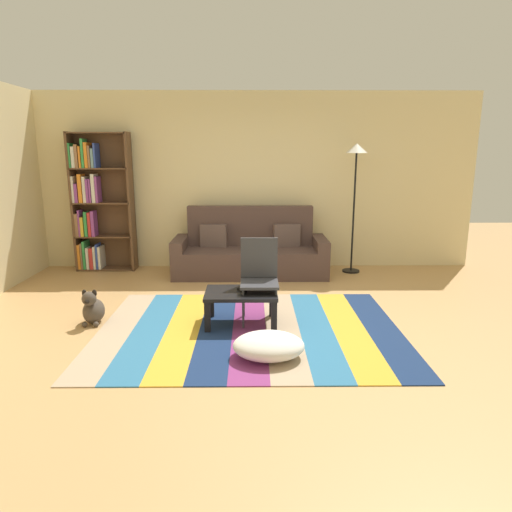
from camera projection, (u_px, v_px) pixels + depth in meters
ground_plane at (259, 322)px, 4.89m from camera, size 14.00×14.00×0.00m
back_wall at (257, 181)px, 7.07m from camera, size 6.80×0.10×2.70m
rug at (249, 330)px, 4.68m from camera, size 3.10×2.33×0.01m
couch at (250, 252)px, 6.78m from camera, size 2.26×0.80×1.00m
bookshelf at (95, 204)px, 6.88m from camera, size 0.90×0.28×2.09m
coffee_table at (241, 297)px, 4.77m from camera, size 0.76×0.52×0.36m
pouf at (269, 346)px, 4.01m from camera, size 0.64×0.51×0.22m
dog at (93, 309)px, 4.83m from camera, size 0.22×0.35×0.40m
standing_lamp at (356, 166)px, 6.60m from camera, size 0.32×0.32×1.93m
tv_remote at (242, 290)px, 4.76m from camera, size 0.11×0.15×0.02m
folding_chair at (259, 273)px, 4.85m from camera, size 0.40×0.40×0.90m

